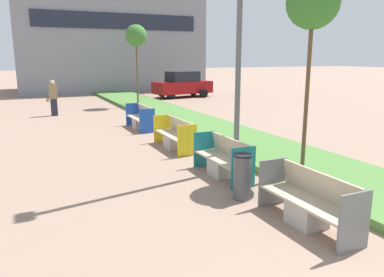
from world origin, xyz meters
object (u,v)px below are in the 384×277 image
object	(u,v)px
bench_teal_frame	(223,162)
pedestrian_walking	(53,98)
bench_grey_frame	(309,205)
sapling_tree_far	(136,36)
sapling_tree_near	(313,4)
parked_car_distant	(183,85)
bench_blue_frame	(141,120)
bench_yellow_frame	(175,137)
litter_bin	(242,177)

from	to	relation	value
bench_teal_frame	pedestrian_walking	size ratio (longest dim) A/B	1.12
bench_grey_frame	sapling_tree_far	xyz separation A→B (m)	(1.96, 16.81, 3.66)
sapling_tree_near	parked_car_distant	size ratio (longest dim) A/B	1.07
sapling_tree_near	pedestrian_walking	xyz separation A→B (m)	(-4.87, 12.60, -3.18)
bench_blue_frame	sapling_tree_far	size ratio (longest dim) A/B	0.43
bench_grey_frame	parked_car_distant	xyz separation A→B (m)	(6.37, 20.34, 0.55)
bench_blue_frame	bench_yellow_frame	bearing A→B (deg)	-89.97
bench_grey_frame	sapling_tree_near	distance (m)	4.84
pedestrian_walking	litter_bin	bearing A→B (deg)	-79.47
bench_yellow_frame	parked_car_distant	world-z (taller)	parked_car_distant
bench_grey_frame	bench_blue_frame	bearing A→B (deg)	90.00
bench_yellow_frame	bench_teal_frame	bearing A→B (deg)	-90.04
bench_blue_frame	sapling_tree_far	distance (m)	8.08
bench_teal_frame	bench_yellow_frame	size ratio (longest dim) A/B	0.92
bench_grey_frame	bench_yellow_frame	bearing A→B (deg)	89.99
bench_grey_frame	parked_car_distant	size ratio (longest dim) A/B	0.46
bench_yellow_frame	pedestrian_walking	distance (m)	9.34
bench_grey_frame	bench_blue_frame	xyz separation A→B (m)	(-0.00, 9.88, -0.00)
bench_teal_frame	sapling_tree_far	distance (m)	14.40
sapling_tree_far	pedestrian_walking	size ratio (longest dim) A/B	2.67
bench_blue_frame	sapling_tree_near	bearing A→B (deg)	-75.28
bench_grey_frame	bench_teal_frame	xyz separation A→B (m)	(-0.00, 3.03, -0.00)
litter_bin	sapling_tree_near	xyz separation A→B (m)	(2.36, 0.89, 3.59)
pedestrian_walking	parked_car_distant	xyz separation A→B (m)	(9.27, 5.32, 0.02)
bench_grey_frame	sapling_tree_far	size ratio (longest dim) A/B	0.44
sapling_tree_far	litter_bin	bearing A→B (deg)	-98.77
bench_yellow_frame	sapling_tree_near	size ratio (longest dim) A/B	0.45
bench_yellow_frame	sapling_tree_far	bearing A→B (deg)	79.57
sapling_tree_far	pedestrian_walking	world-z (taller)	sapling_tree_far
bench_yellow_frame	sapling_tree_near	world-z (taller)	sapling_tree_near
bench_grey_frame	sapling_tree_far	distance (m)	17.32
bench_yellow_frame	bench_blue_frame	world-z (taller)	same
bench_teal_frame	bench_grey_frame	bearing A→B (deg)	-89.98
bench_grey_frame	sapling_tree_near	xyz separation A→B (m)	(1.96, 2.43, 3.71)
bench_yellow_frame	pedestrian_walking	bearing A→B (deg)	108.17
pedestrian_walking	parked_car_distant	world-z (taller)	parked_car_distant
bench_yellow_frame	bench_grey_frame	bearing A→B (deg)	-90.01
bench_blue_frame	pedestrian_walking	xyz separation A→B (m)	(-2.90, 5.14, 0.53)
bench_teal_frame	sapling_tree_far	size ratio (longest dim) A/B	0.42
sapling_tree_near	bench_teal_frame	bearing A→B (deg)	162.89
bench_teal_frame	litter_bin	world-z (taller)	litter_bin
bench_grey_frame	bench_teal_frame	world-z (taller)	same
bench_yellow_frame	parked_car_distant	xyz separation A→B (m)	(6.36, 14.17, 0.54)
bench_blue_frame	sapling_tree_far	xyz separation A→B (m)	(1.96, 6.93, 3.66)
bench_grey_frame	bench_yellow_frame	size ratio (longest dim) A/B	0.96
bench_grey_frame	bench_blue_frame	distance (m)	9.88
bench_blue_frame	parked_car_distant	xyz separation A→B (m)	(6.37, 10.46, 0.55)
bench_grey_frame	bench_blue_frame	size ratio (longest dim) A/B	1.02
bench_grey_frame	pedestrian_walking	world-z (taller)	pedestrian_walking
bench_blue_frame	sapling_tree_near	size ratio (longest dim) A/B	0.42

